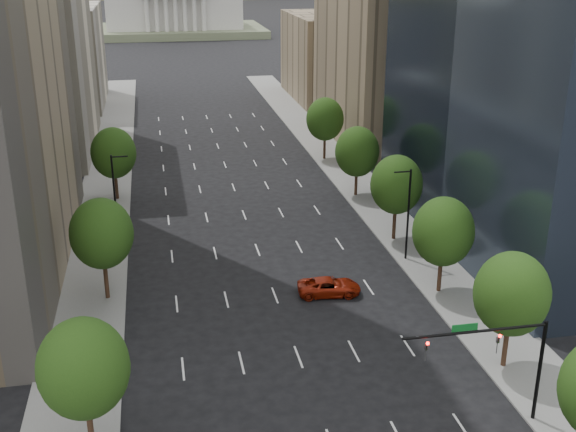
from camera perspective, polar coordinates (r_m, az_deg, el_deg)
sidewalk_left at (r=70.10m, az=-15.10°, el=-3.51°), size 6.00×200.00×0.15m
sidewalk_right at (r=74.06m, az=9.50°, el=-1.73°), size 6.00×200.00×0.15m
midrise_cream_left at (r=108.70m, az=-19.76°, el=13.97°), size 14.00×30.00×35.00m
filler_left at (r=142.19m, az=-17.52°, el=12.06°), size 14.00×26.00×18.00m
parking_tan_right at (r=110.28m, az=7.52°, el=13.74°), size 14.00×30.00×30.00m
filler_right at (r=142.64m, az=3.21°, el=12.57°), size 14.00×26.00×16.00m
tree_right_1 at (r=51.30m, az=17.40°, el=-5.96°), size 5.20×5.20×8.75m
tree_right_2 at (r=61.18m, az=12.27°, el=-1.23°), size 5.20×5.20×8.61m
tree_right_3 at (r=71.58m, az=8.64°, el=2.49°), size 5.20×5.20×8.89m
tree_right_4 at (r=84.45m, az=5.53°, el=5.12°), size 5.20×5.20×8.46m
tree_right_5 at (r=99.36m, az=2.97°, el=7.72°), size 5.20×5.20×8.75m
tree_left_0 at (r=42.56m, az=-15.99°, el=-11.60°), size 5.20×5.20×8.75m
tree_left_1 at (r=60.36m, az=-14.64°, el=-1.37°), size 5.20×5.20×8.97m
tree_left_2 at (r=85.13m, az=-13.74°, el=4.90°), size 5.20×5.20×8.68m
streetlight_rn at (r=67.30m, az=9.52°, el=0.31°), size 1.70×0.20×9.00m
streetlight_ln at (r=72.90m, az=-13.61°, el=1.60°), size 1.70×0.20×9.00m
traffic_signal at (r=45.43m, az=16.89°, el=-10.36°), size 9.12×0.40×7.38m
capitol at (r=254.65m, az=-9.10°, el=16.02°), size 60.00×40.00×35.20m
foothills at (r=608.58m, az=-6.86°, el=14.27°), size 720.00×413.00×263.00m
car_red_far at (r=61.40m, az=3.30°, el=-5.64°), size 5.61×2.99×1.50m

